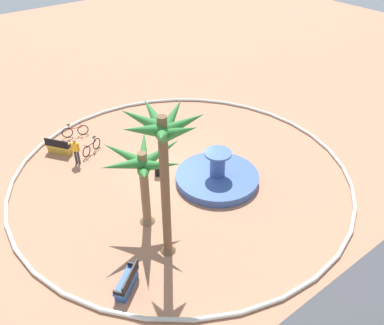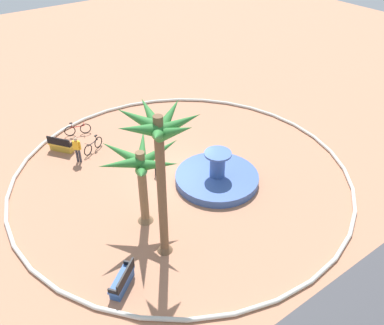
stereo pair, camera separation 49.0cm
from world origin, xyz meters
name	(u,v)px [view 1 (the left image)]	position (x,y,z in m)	size (l,w,h in m)	color
ground_plane	(182,175)	(0.00, 0.00, 0.00)	(80.00, 80.00, 0.00)	tan
plaza_curb	(182,174)	(0.00, 0.00, 0.10)	(19.04, 19.04, 0.20)	silver
fountain	(217,177)	(-1.24, 1.65, 0.29)	(4.63, 4.63, 1.92)	#38569E
palm_tree_near_fountain	(143,168)	(3.60, 2.02, 3.24)	(4.10, 3.83, 4.33)	brown
palm_tree_by_curb	(163,147)	(3.91, 4.22, 5.63)	(3.30, 3.33, 7.20)	brown
bench_east	(127,283)	(6.44, 4.91, 0.35)	(1.58, 1.36, 1.00)	#335BA8
bench_west	(59,148)	(4.51, -6.49, 0.35)	(1.32, 1.60, 1.00)	gold
trash_bin	(158,169)	(1.02, -0.85, 0.39)	(0.46, 0.46, 0.73)	black
bicycle_red_frame	(75,131)	(2.91, -7.70, 0.38)	(1.66, 0.63, 0.94)	black
bicycle_by_lamppost	(92,147)	(2.94, -5.27, 0.38)	(1.57, 0.81, 0.94)	black
person_cyclist_helmet	(76,150)	(4.14, -4.73, 0.93)	(0.37, 0.43, 1.67)	#33333D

